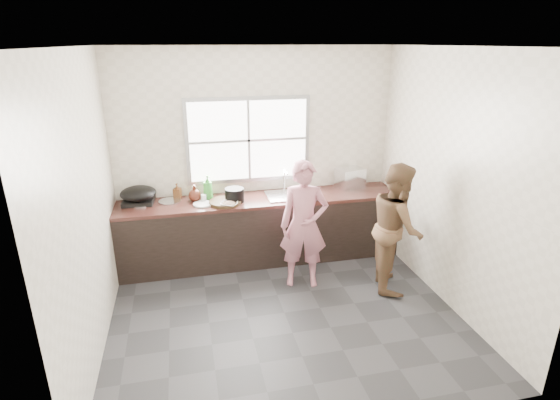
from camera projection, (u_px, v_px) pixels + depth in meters
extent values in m
cube|color=#2C2C2E|center=(284.00, 313.00, 4.68)|extent=(3.60, 3.20, 0.01)
cube|color=silver|center=(285.00, 46.00, 3.76)|extent=(3.60, 3.20, 0.01)
cube|color=beige|center=(256.00, 155.00, 5.69)|extent=(3.60, 0.01, 2.70)
cube|color=silver|center=(86.00, 209.00, 3.84)|extent=(0.01, 3.20, 2.70)
cube|color=beige|center=(451.00, 182.00, 4.60)|extent=(0.01, 3.20, 2.70)
cube|color=beige|center=(344.00, 276.00, 2.75)|extent=(3.60, 0.01, 2.70)
cube|color=black|center=(262.00, 230.00, 5.72)|extent=(3.60, 0.62, 0.82)
cube|color=#371B16|center=(261.00, 199.00, 5.58)|extent=(3.60, 0.64, 0.04)
cube|color=silver|center=(288.00, 195.00, 5.64)|extent=(0.55, 0.45, 0.02)
cylinder|color=silver|center=(284.00, 180.00, 5.77)|extent=(0.02, 0.02, 0.30)
cube|color=#9EA0A5|center=(249.00, 140.00, 5.59)|extent=(1.60, 0.05, 1.10)
cube|color=white|center=(249.00, 141.00, 5.56)|extent=(1.50, 0.01, 1.00)
imported|color=#BD7181|center=(304.00, 229.00, 5.03)|extent=(0.58, 0.45, 1.41)
imported|color=brown|center=(397.00, 227.00, 4.98)|extent=(0.76, 0.86, 1.50)
cylinder|color=black|center=(225.00, 202.00, 5.36)|extent=(0.46, 0.46, 0.04)
cube|color=silver|center=(233.00, 196.00, 5.49)|extent=(0.21, 0.18, 0.01)
imported|color=white|center=(229.00, 204.00, 5.28)|extent=(0.26, 0.26, 0.05)
imported|color=white|center=(312.00, 198.00, 5.49)|extent=(0.22, 0.22, 0.06)
imported|color=silver|center=(293.00, 199.00, 5.45)|extent=(0.23, 0.23, 0.06)
cylinder|color=black|center=(235.00, 195.00, 5.41)|extent=(0.30, 0.30, 0.17)
cylinder|color=silver|center=(203.00, 204.00, 5.33)|extent=(0.28, 0.28, 0.02)
imported|color=#2F8B2D|center=(208.00, 187.00, 5.46)|extent=(0.16, 0.16, 0.32)
imported|color=#4C2A13|center=(177.00, 192.00, 5.52)|extent=(0.10, 0.10, 0.18)
imported|color=#451B11|center=(195.00, 194.00, 5.44)|extent=(0.16, 0.16, 0.19)
cylinder|color=#BAC0C0|center=(204.00, 198.00, 5.42)|extent=(0.07, 0.07, 0.09)
cube|color=black|center=(139.00, 201.00, 5.39)|extent=(0.39, 0.39, 0.05)
ellipsoid|color=black|center=(138.00, 193.00, 5.30)|extent=(0.44, 0.44, 0.16)
cube|color=silver|center=(350.00, 178.00, 5.92)|extent=(0.41, 0.34, 0.27)
cylinder|color=silver|center=(142.00, 204.00, 5.34)|extent=(0.36, 0.36, 0.01)
cylinder|color=silver|center=(170.00, 201.00, 5.44)|extent=(0.34, 0.34, 0.01)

